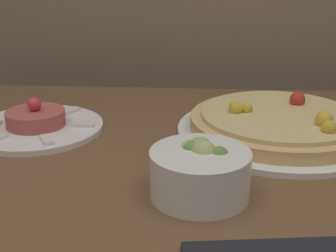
# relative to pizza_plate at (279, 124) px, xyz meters

# --- Properties ---
(dining_table) EXTENTS (1.06, 0.80, 0.78)m
(dining_table) POSITION_rel_pizza_plate_xyz_m (-0.12, -0.12, -0.14)
(dining_table) COLOR brown
(dining_table) RESTS_ON ground_plane
(pizza_plate) EXTENTS (0.35, 0.35, 0.06)m
(pizza_plate) POSITION_rel_pizza_plate_xyz_m (0.00, 0.00, 0.00)
(pizza_plate) COLOR white
(pizza_plate) RESTS_ON dining_table
(tartare_plate) EXTENTS (0.23, 0.23, 0.06)m
(tartare_plate) POSITION_rel_pizza_plate_xyz_m (-0.43, -0.01, -0.01)
(tartare_plate) COLOR white
(tartare_plate) RESTS_ON dining_table
(small_bowl) EXTENTS (0.13, 0.13, 0.07)m
(small_bowl) POSITION_rel_pizza_plate_xyz_m (-0.14, -0.23, 0.02)
(small_bowl) COLOR white
(small_bowl) RESTS_ON dining_table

